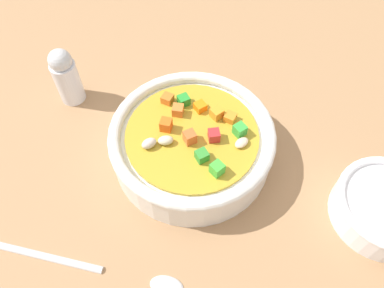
% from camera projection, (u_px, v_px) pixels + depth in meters
% --- Properties ---
extents(ground_plane, '(1.40, 1.40, 0.02)m').
position_uv_depth(ground_plane, '(192.00, 159.00, 0.47)').
color(ground_plane, '#9E754F').
extents(soup_bowl_main, '(0.19, 0.19, 0.06)m').
position_uv_depth(soup_bowl_main, '(192.00, 142.00, 0.44)').
color(soup_bowl_main, white).
rests_on(soup_bowl_main, ground_plane).
extents(spoon, '(0.21, 0.02, 0.01)m').
position_uv_depth(spoon, '(99.00, 269.00, 0.38)').
color(spoon, silver).
rests_on(spoon, ground_plane).
extents(pepper_shaker, '(0.03, 0.03, 0.08)m').
position_uv_depth(pepper_shaker, '(66.00, 76.00, 0.48)').
color(pepper_shaker, silver).
rests_on(pepper_shaker, ground_plane).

